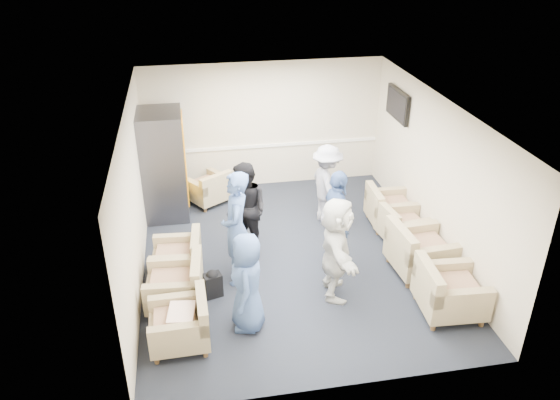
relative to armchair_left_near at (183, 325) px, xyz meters
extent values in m
plane|color=black|center=(1.86, 1.85, -0.32)|extent=(6.00, 6.00, 0.00)
plane|color=silver|center=(1.86, 1.85, 2.38)|extent=(6.00, 6.00, 0.00)
cube|color=beige|center=(1.86, 4.85, 1.03)|extent=(5.00, 0.02, 2.70)
cube|color=beige|center=(1.86, -1.15, 1.03)|extent=(5.00, 0.02, 2.70)
cube|color=beige|center=(-0.64, 1.85, 1.03)|extent=(0.02, 6.00, 2.70)
cube|color=beige|center=(4.36, 1.85, 1.03)|extent=(0.02, 6.00, 2.70)
cube|color=white|center=(1.86, 4.83, 0.58)|extent=(4.98, 0.04, 0.06)
cube|color=black|center=(4.30, 3.65, 1.73)|extent=(0.07, 1.00, 0.58)
cube|color=black|center=(4.27, 3.65, 1.73)|extent=(0.01, 0.92, 0.50)
cube|color=#4F4E56|center=(4.34, 3.65, 1.58)|extent=(0.04, 0.10, 0.25)
cube|color=#9A8863|center=(-0.06, 0.00, -0.07)|extent=(0.81, 0.81, 0.26)
cube|color=#956C52|center=(-0.06, 0.00, 0.10)|extent=(0.56, 0.52, 0.09)
cube|color=#9A8863|center=(0.28, 0.01, 0.24)|extent=(0.15, 0.80, 0.37)
cube|color=#9A8863|center=(-0.11, 0.88, -0.06)|extent=(0.90, 0.90, 0.28)
cube|color=#956C52|center=(-0.11, 0.88, 0.13)|extent=(0.62, 0.59, 0.10)
cube|color=#9A8863|center=(0.24, 0.86, 0.27)|extent=(0.20, 0.84, 0.39)
cube|color=#9A8863|center=(-0.07, 1.65, -0.08)|extent=(0.85, 0.85, 0.26)
cube|color=#956C52|center=(-0.07, 1.65, 0.10)|extent=(0.58, 0.55, 0.09)
cube|color=#9A8863|center=(0.26, 1.63, 0.24)|extent=(0.19, 0.79, 0.37)
cube|color=#9A8863|center=(3.89, -0.02, -0.04)|extent=(0.95, 0.95, 0.29)
cube|color=#956C52|center=(3.89, -0.02, 0.16)|extent=(0.65, 0.62, 0.11)
cube|color=#9A8863|center=(3.52, 0.01, 0.31)|extent=(0.20, 0.90, 0.42)
cube|color=#9A8863|center=(3.89, 1.07, -0.03)|extent=(0.98, 0.98, 0.31)
cube|color=#956C52|center=(3.89, 1.07, 0.17)|extent=(0.68, 0.64, 0.11)
cube|color=#9A8863|center=(3.51, 1.04, 0.34)|extent=(0.21, 0.93, 0.44)
cube|color=#9A8863|center=(3.96, 2.05, -0.08)|extent=(0.85, 0.85, 0.25)
cube|color=#956C52|center=(3.96, 2.05, 0.09)|extent=(0.59, 0.56, 0.09)
cube|color=#9A8863|center=(3.64, 2.00, 0.22)|extent=(0.22, 0.77, 0.36)
cube|color=#9A8863|center=(3.96, 2.65, -0.07)|extent=(0.83, 0.83, 0.27)
cube|color=#956C52|center=(3.96, 2.65, 0.11)|extent=(0.58, 0.54, 0.10)
cube|color=#9A8863|center=(3.62, 2.66, 0.25)|extent=(0.16, 0.81, 0.38)
cube|color=#9A8863|center=(0.59, 4.18, -0.08)|extent=(1.05, 1.05, 0.25)
cube|color=#956C52|center=(0.59, 4.18, 0.08)|extent=(0.70, 0.71, 0.09)
cube|color=#9A8863|center=(0.76, 3.92, 0.22)|extent=(0.71, 0.52, 0.36)
cube|color=#4F4E56|center=(-0.24, 3.83, 0.73)|extent=(0.83, 1.00, 2.10)
cube|color=#FD6B05|center=(0.19, 3.83, 0.84)|extent=(0.02, 0.85, 1.68)
cube|color=black|center=(0.19, 3.83, -0.04)|extent=(0.02, 0.50, 0.13)
cube|color=black|center=(0.47, 1.00, -0.12)|extent=(0.31, 0.26, 0.39)
sphere|color=black|center=(0.47, 1.00, 0.05)|extent=(0.19, 0.19, 0.19)
cube|color=white|center=(-0.01, 0.00, 0.17)|extent=(0.41, 0.50, 0.13)
imported|color=#3E5A95|center=(0.92, 0.21, 0.44)|extent=(0.59, 0.81, 1.51)
imported|color=#3E5A95|center=(0.90, 1.37, 0.63)|extent=(0.54, 0.74, 1.90)
imported|color=black|center=(1.15, 2.18, 0.51)|extent=(0.99, 1.02, 1.66)
imported|color=beige|center=(2.77, 2.94, 0.47)|extent=(0.72, 1.09, 1.57)
imported|color=#3E5A95|center=(2.55, 1.49, 0.55)|extent=(0.45, 1.03, 1.73)
imported|color=silver|center=(2.34, 0.72, 0.51)|extent=(0.74, 1.60, 1.66)
camera|label=1|loc=(0.28, -5.95, 4.95)|focal=35.00mm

